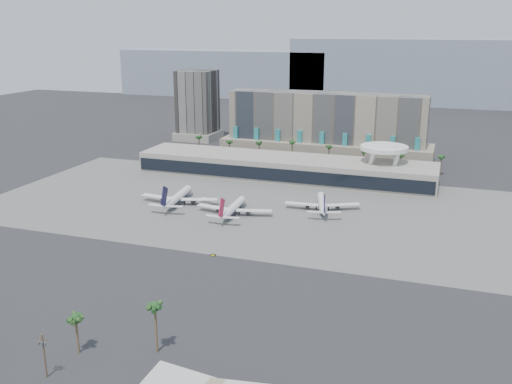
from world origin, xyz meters
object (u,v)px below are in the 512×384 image
(airliner_left, at_px, (178,197))
(airliner_right, at_px, (322,204))
(airliner_centre, at_px, (233,208))
(service_vehicle_a, at_px, (206,201))
(service_vehicle_b, at_px, (220,209))
(utility_pole, at_px, (44,352))
(taxiway_sign, at_px, (213,255))

(airliner_left, height_order, airliner_right, airliner_left)
(airliner_centre, relative_size, service_vehicle_a, 7.36)
(service_vehicle_b, bearing_deg, utility_pole, -96.07)
(airliner_right, bearing_deg, airliner_left, 176.17)
(airliner_centre, xyz_separation_m, service_vehicle_a, (-18.98, 12.23, -2.02))
(airliner_centre, bearing_deg, taxiway_sign, -80.51)
(airliner_centre, height_order, airliner_right, airliner_centre)
(airliner_centre, xyz_separation_m, service_vehicle_b, (-8.00, 4.04, -2.43))
(utility_pole, relative_size, airliner_right, 0.33)
(airliner_centre, bearing_deg, service_vehicle_a, 144.40)
(airliner_left, height_order, service_vehicle_b, airliner_left)
(airliner_right, bearing_deg, service_vehicle_a, 172.96)
(airliner_right, distance_m, taxiway_sign, 74.14)
(airliner_left, relative_size, service_vehicle_a, 7.98)
(service_vehicle_a, xyz_separation_m, service_vehicle_b, (10.97, -8.19, -0.41))
(airliner_left, relative_size, airliner_centre, 1.08)
(utility_pole, height_order, taxiway_sign, utility_pole)
(utility_pole, height_order, service_vehicle_a, utility_pole)
(utility_pole, bearing_deg, service_vehicle_a, 98.04)
(service_vehicle_b, bearing_deg, airliner_left, 164.09)
(airliner_left, xyz_separation_m, service_vehicle_a, (12.56, 5.78, -2.30))
(airliner_right, xyz_separation_m, taxiway_sign, (-27.01, -68.98, -2.78))
(utility_pole, relative_size, airliner_centre, 0.32)
(service_vehicle_b, height_order, taxiway_sign, service_vehicle_b)
(utility_pole, relative_size, service_vehicle_b, 3.67)
(taxiway_sign, bearing_deg, airliner_left, 109.08)
(utility_pole, bearing_deg, taxiway_sign, 83.99)
(service_vehicle_b, distance_m, taxiway_sign, 55.91)
(utility_pole, distance_m, taxiway_sign, 85.84)
(taxiway_sign, bearing_deg, utility_pole, -114.34)
(taxiway_sign, bearing_deg, service_vehicle_a, 97.58)
(airliner_centre, height_order, taxiway_sign, airliner_centre)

